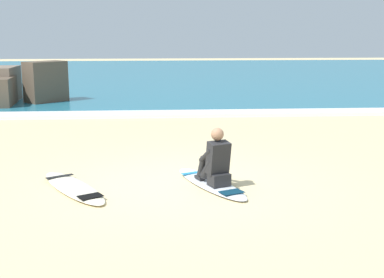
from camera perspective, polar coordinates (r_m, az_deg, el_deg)
The scene contains 7 objects.
ground_plane at distance 8.89m, azimuth -0.98°, elevation -4.96°, with size 80.00×80.00×0.00m, color beige.
sea at distance 29.57m, azimuth -3.16°, elevation 6.92°, with size 80.00×28.00×0.10m, color teal.
breaking_foam at distance 15.96m, azimuth -2.37°, elevation 2.76°, with size 80.00×0.90×0.11m, color white.
surfboard_main at distance 8.83m, azimuth 2.05°, elevation -4.85°, with size 1.32×2.16×0.08m.
surfer_seated at distance 8.59m, azimuth 2.60°, elevation -2.56°, with size 0.57×0.77×0.95m.
surfboard_spare_near at distance 8.83m, azimuth -12.86°, elevation -5.15°, with size 1.56×2.18×0.08m.
rock_outcrop_distant at distance 19.34m, azimuth -19.82°, elevation 5.24°, with size 4.08×3.15×1.50m.
Camera 1 is at (-0.44, -8.50, 2.57)m, focal length 48.80 mm.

